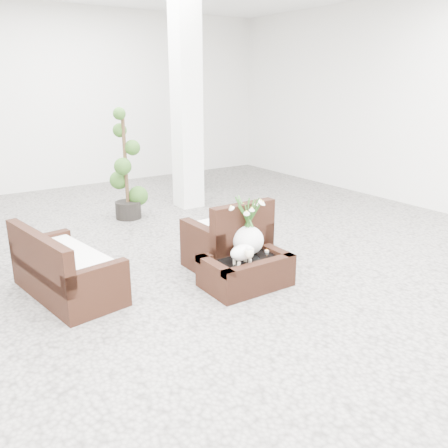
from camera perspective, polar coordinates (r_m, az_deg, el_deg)
ground at (r=5.42m, az=-0.59°, el=-6.00°), size 11.00×11.00×0.00m
column at (r=8.01m, az=-4.58°, el=14.43°), size 0.40×0.40×3.50m
coffee_table at (r=5.06m, az=2.65°, el=-5.85°), size 0.90×0.60×0.31m
sheep_figurine at (r=4.82m, az=2.25°, el=-3.70°), size 0.28×0.23×0.21m
planter_narcissus at (r=5.00m, az=2.98°, el=0.64°), size 0.44×0.44×0.80m
tealight at (r=5.18m, az=5.22°, el=-3.29°), size 0.04×0.04×0.03m
armchair at (r=5.43m, az=0.26°, el=-1.13°), size 0.81×0.78×0.85m
loveseat at (r=5.06m, az=-18.56°, el=-4.32°), size 0.86×1.44×0.72m
topiary at (r=7.48m, az=-11.87°, el=6.97°), size 0.45×0.45×1.70m
shopper at (r=9.36m, az=-4.69°, el=10.17°), size 0.50×0.74×1.98m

